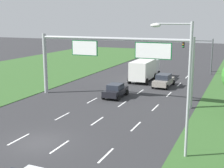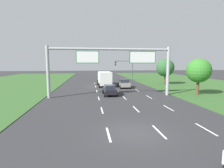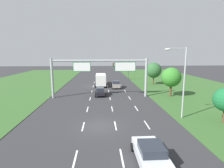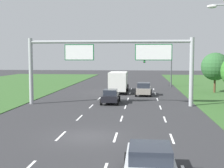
% 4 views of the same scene
% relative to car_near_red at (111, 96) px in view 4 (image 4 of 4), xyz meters
% --- Properties ---
extents(ground_plane, '(200.00, 200.00, 0.00)m').
position_rel_car_near_red_xyz_m(ground_plane, '(-0.01, -14.32, -0.77)').
color(ground_plane, '#2D2D30').
extents(lane_dashes_inner_left, '(0.14, 50.40, 0.01)m').
position_rel_car_near_red_xyz_m(lane_dashes_inner_left, '(-1.76, -8.32, -0.77)').
color(lane_dashes_inner_left, white).
rests_on(lane_dashes_inner_left, ground_plane).
extents(lane_dashes_inner_right, '(0.14, 50.40, 0.01)m').
position_rel_car_near_red_xyz_m(lane_dashes_inner_right, '(1.74, -8.32, -0.77)').
color(lane_dashes_inner_right, white).
rests_on(lane_dashes_inner_right, ground_plane).
extents(lane_dashes_slip, '(0.14, 50.40, 0.01)m').
position_rel_car_near_red_xyz_m(lane_dashes_slip, '(5.24, -8.32, -0.77)').
color(lane_dashes_slip, white).
rests_on(lane_dashes_slip, ground_plane).
extents(car_near_red, '(2.02, 3.96, 1.52)m').
position_rel_car_near_red_xyz_m(car_near_red, '(0.00, 0.00, 0.00)').
color(car_near_red, black).
rests_on(car_near_red, ground_plane).
extents(car_lead_silver, '(2.23, 4.49, 1.52)m').
position_rel_car_near_red_xyz_m(car_lead_silver, '(3.70, -21.15, -0.01)').
color(car_lead_silver, silver).
rests_on(car_lead_silver, ground_plane).
extents(car_mid_lane, '(2.21, 4.41, 1.67)m').
position_rel_car_near_red_xyz_m(car_mid_lane, '(3.64, 7.50, 0.06)').
color(car_mid_lane, gray).
rests_on(car_mid_lane, ground_plane).
extents(box_truck, '(2.74, 7.82, 2.94)m').
position_rel_car_near_red_xyz_m(box_truck, '(0.10, 10.73, 0.85)').
color(box_truck, silver).
rests_on(box_truck, ground_plane).
extents(sign_gantry, '(17.24, 0.44, 7.00)m').
position_rel_car_near_red_xyz_m(sign_gantry, '(0.26, -1.20, 4.13)').
color(sign_gantry, '#9EA0A5').
rests_on(sign_gantry, ground_plane).
extents(traffic_light_mast, '(4.76, 0.49, 5.60)m').
position_rel_car_near_red_xyz_m(traffic_light_mast, '(6.36, 19.48, 3.09)').
color(traffic_light_mast, '#47494F').
rests_on(traffic_light_mast, ground_plane).
extents(roadside_tree_far, '(3.89, 3.89, 5.65)m').
position_rel_car_near_red_xyz_m(roadside_tree_far, '(13.56, 11.24, 2.93)').
color(roadside_tree_far, '#513823').
rests_on(roadside_tree_far, ground_plane).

